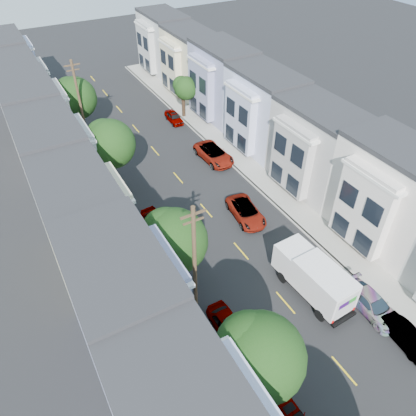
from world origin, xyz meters
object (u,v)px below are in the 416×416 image
at_px(tree_far_r, 185,89).
at_px(fedex_truck, 314,277).
at_px(tree_b, 259,358).
at_px(parked_right_b, 372,304).
at_px(parked_left_c, 230,327).
at_px(parked_right_c, 214,154).
at_px(parked_left_d, 159,224).
at_px(utility_pole_near, 195,269).
at_px(parked_right_d, 174,117).
at_px(tree_c, 173,242).
at_px(lead_sedan, 246,212).
at_px(parked_right_a, 406,337).
at_px(tree_e, 74,99).
at_px(tree_d, 109,145).
at_px(utility_pole_far, 81,107).
at_px(parked_left_b, 289,414).

relative_size(tree_far_r, fedex_truck, 0.82).
height_order(tree_b, parked_right_b, tree_b).
xyz_separation_m(parked_left_c, parked_right_c, (9.80, 19.36, 0.04)).
bearing_deg(fedex_truck, parked_left_d, 118.21).
height_order(utility_pole_near, parked_left_c, utility_pole_near).
height_order(parked_left_d, parked_right_d, parked_left_d).
height_order(utility_pole_near, parked_right_d, utility_pole_near).
distance_m(parked_right_b, parked_right_c, 22.60).
bearing_deg(tree_c, parked_left_c, -75.57).
bearing_deg(parked_right_b, parked_left_d, 124.89).
xyz_separation_m(lead_sedan, parked_right_a, (2.24, -15.83, -0.06)).
bearing_deg(fedex_truck, tree_b, -153.02).
relative_size(tree_e, parked_left_d, 1.61).
xyz_separation_m(tree_c, tree_d, (-0.00, 13.15, 0.83)).
distance_m(utility_pole_far, parked_left_b, 34.95).
xyz_separation_m(tree_d, parked_left_d, (1.40, -6.73, -4.80)).
xyz_separation_m(parked_right_a, parked_right_b, (0.00, 3.02, 0.06)).
distance_m(tree_far_r, utility_pole_near, 30.93).
bearing_deg(parked_right_d, parked_left_d, -116.54).
relative_size(utility_pole_near, lead_sedan, 2.05).
height_order(parked_left_b, parked_left_d, parked_left_d).
relative_size(fedex_truck, parked_right_b, 1.41).
distance_m(parked_left_b, parked_right_c, 27.59).
bearing_deg(tree_d, fedex_truck, -65.27).
xyz_separation_m(tree_b, fedex_truck, (8.51, 4.90, -3.55)).
height_order(parked_left_c, parked_right_d, parked_left_c).
bearing_deg(utility_pole_far, tree_far_r, 8.35).
xyz_separation_m(tree_b, lead_sedan, (8.96, 14.37, -4.57)).
xyz_separation_m(utility_pole_near, lead_sedan, (8.96, 7.39, -4.47)).
bearing_deg(utility_pole_far, parked_right_c, -38.26).
height_order(parked_left_c, parked_left_d, parked_left_d).
distance_m(tree_far_r, parked_right_c, 11.34).
relative_size(tree_d, parked_left_b, 1.99).
height_order(parked_left_c, parked_right_a, parked_left_c).
xyz_separation_m(parked_left_c, parked_left_d, (0.00, 11.87, 0.03)).
distance_m(tree_c, utility_pole_near, 3.28).
bearing_deg(parked_right_a, lead_sedan, 102.91).
xyz_separation_m(utility_pole_near, parked_right_b, (11.20, -5.43, -4.47)).
xyz_separation_m(tree_b, tree_far_r, (13.20, 34.93, -1.55)).
height_order(tree_d, utility_pole_near, utility_pole_near).
xyz_separation_m(tree_far_r, parked_right_a, (-1.99, -36.38, -3.08)).
bearing_deg(utility_pole_near, parked_right_c, 56.88).
bearing_deg(parked_right_c, parked_right_b, -92.59).
xyz_separation_m(tree_c, parked_right_c, (11.20, 13.92, -3.96)).
bearing_deg(parked_right_d, parked_right_b, -87.45).
relative_size(tree_c, parked_left_c, 1.61).
xyz_separation_m(tree_e, parked_left_c, (1.40, -30.90, -4.29)).
height_order(tree_d, parked_left_c, tree_d).
height_order(utility_pole_far, parked_left_d, utility_pole_far).
xyz_separation_m(fedex_truck, parked_left_d, (-7.11, 11.76, -0.96)).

